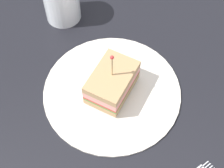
{
  "coord_description": "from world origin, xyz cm",
  "views": [
    {
      "loc": [
        33.24,
        6.0,
        56.07
      ],
      "look_at": [
        0.0,
        0.0,
        2.93
      ],
      "focal_mm": 53.31,
      "sensor_mm": 36.0,
      "label": 1
    }
  ],
  "objects": [
    {
      "name": "ground_plane",
      "position": [
        0.0,
        0.0,
        -1.0
      ],
      "size": [
        103.36,
        103.36,
        2.0
      ],
      "primitive_type": "cube",
      "color": "black"
    },
    {
      "name": "plate",
      "position": [
        0.0,
        0.0,
        0.47
      ],
      "size": [
        26.92,
        26.92,
        0.93
      ],
      "primitive_type": "cylinder",
      "color": "silver",
      "rests_on": "ground_plane"
    },
    {
      "name": "sandwich_half_center",
      "position": [
        0.46,
        0.43,
        3.53
      ],
      "size": [
        11.83,
        9.61,
        10.7
      ],
      "color": "tan",
      "rests_on": "plate"
    },
    {
      "name": "drink_glass",
      "position": [
        -18.14,
        -14.48,
        4.67
      ],
      "size": [
        7.86,
        7.86,
        10.08
      ],
      "color": "gold",
      "rests_on": "ground_plane"
    }
  ]
}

